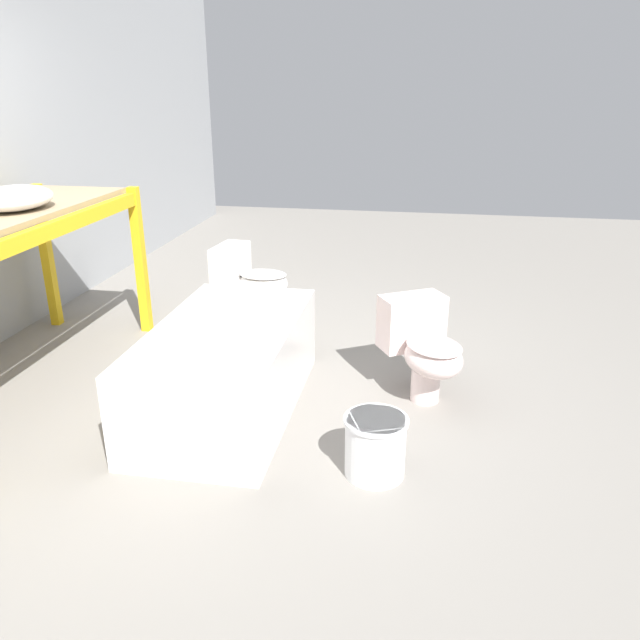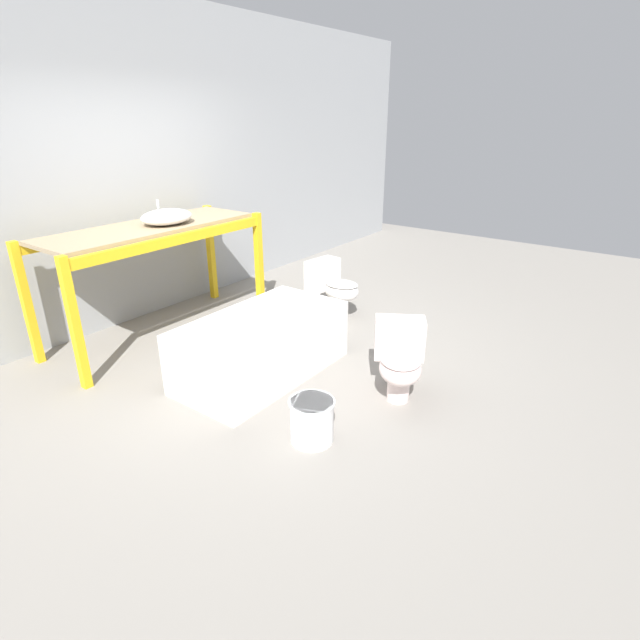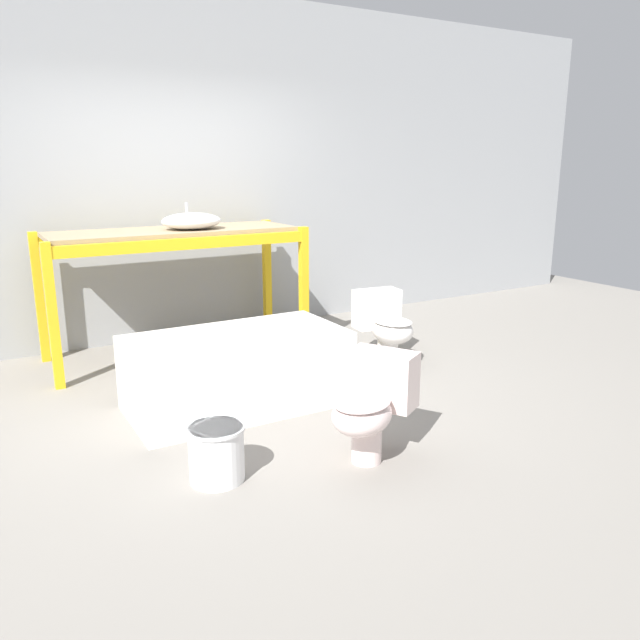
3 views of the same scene
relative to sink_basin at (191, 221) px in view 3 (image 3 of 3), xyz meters
name	(u,v)px [view 3 (image 3 of 3)]	position (x,y,z in m)	size (l,w,h in m)	color
ground_plane	(254,394)	(0.02, -1.15, -1.18)	(12.00, 12.00, 0.00)	gray
warehouse_wall_rear	(166,170)	(0.02, 0.72, 0.42)	(10.80, 0.08, 3.20)	#9EA0A3
shelving_rack	(174,247)	(-0.14, 0.09, -0.23)	(2.19, 0.84, 1.11)	yellow
sink_basin	(191,221)	(0.00, 0.00, 0.00)	(0.51, 0.41, 0.22)	white
bathtub_main	(237,365)	(-0.17, -1.31, -0.88)	(1.49, 0.78, 0.53)	white
toilet_near	(385,323)	(1.31, -1.03, -0.84)	(0.42, 0.62, 0.60)	white
toilet_far	(371,402)	(0.18, -2.43, -0.84)	(0.68, 0.60, 0.60)	silver
bucket_white	(216,452)	(-0.68, -2.23, -1.02)	(0.32, 0.32, 0.31)	white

